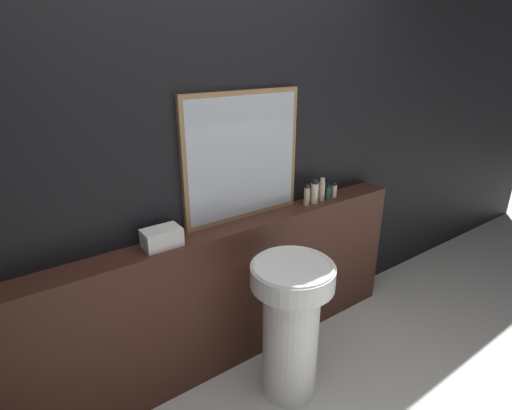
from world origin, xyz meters
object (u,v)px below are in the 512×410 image
shampoo_bottle (307,195)px  hand_soap_bottle (334,190)px  towel_stack (162,238)px  conditioner_bottle (314,192)px  mirror (243,157)px  body_wash_bottle (328,192)px  lotion_bottle (322,190)px  pedestal_sink (291,322)px

shampoo_bottle → hand_soap_bottle: size_ratio=1.39×
towel_stack → conditioner_bottle: 1.07m
mirror → body_wash_bottle: 0.72m
conditioner_bottle → body_wash_bottle: bearing=-0.0°
towel_stack → conditioner_bottle: (1.07, 0.00, 0.03)m
shampoo_bottle → lotion_bottle: (0.13, -0.00, 0.01)m
lotion_bottle → hand_soap_bottle: size_ratio=1.55×
pedestal_sink → mirror: bearing=86.7°
pedestal_sink → body_wash_bottle: 0.93m
shampoo_bottle → body_wash_bottle: shampoo_bottle is taller
towel_stack → conditioner_bottle: bearing=0.0°
pedestal_sink → conditioner_bottle: 0.86m
pedestal_sink → conditioner_bottle: bearing=38.2°
towel_stack → shampoo_bottle: bearing=0.0°
shampoo_bottle → lotion_bottle: bearing=-0.0°
mirror → conditioner_bottle: mirror is taller
pedestal_sink → shampoo_bottle: size_ratio=5.97×
mirror → hand_soap_bottle: bearing=-6.1°
hand_soap_bottle → pedestal_sink: bearing=-149.7°
pedestal_sink → conditioner_bottle: size_ratio=5.21×
conditioner_bottle → lotion_bottle: size_ratio=1.02×
conditioner_bottle → mirror: bearing=171.7°
shampoo_bottle → lotion_bottle: size_ratio=0.89×
towel_stack → body_wash_bottle: size_ratio=1.90×
towel_stack → shampoo_bottle: shampoo_bottle is taller
pedestal_sink → shampoo_bottle: 0.82m
mirror → hand_soap_bottle: mirror is taller
body_wash_bottle → towel_stack: bearing=180.0°
pedestal_sink → towel_stack: (-0.53, 0.42, 0.50)m
conditioner_bottle → lotion_bottle: conditioner_bottle is taller
mirror → towel_stack: 0.65m
shampoo_bottle → body_wash_bottle: (0.19, -0.00, -0.02)m
towel_stack → body_wash_bottle: 1.19m
conditioner_bottle → towel_stack: bearing=-180.0°
pedestal_sink → shampoo_bottle: (0.47, 0.42, 0.51)m
shampoo_bottle → lotion_bottle: 0.13m
pedestal_sink → body_wash_bottle: body_wash_bottle is taller
pedestal_sink → mirror: size_ratio=1.10×
hand_soap_bottle → shampoo_bottle: bearing=180.0°
mirror → towel_stack: mirror is taller
lotion_bottle → towel_stack: bearing=180.0°
lotion_bottle → pedestal_sink: bearing=-145.0°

